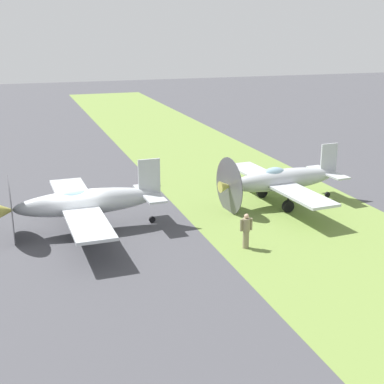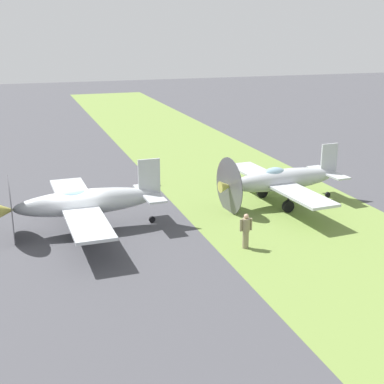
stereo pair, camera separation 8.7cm
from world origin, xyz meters
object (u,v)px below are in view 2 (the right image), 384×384
Objects in this scene: airplane_lead at (84,202)px; airplane_wingman at (281,180)px; ground_crew_chief at (246,230)px; fuel_drum at (148,178)px.

airplane_wingman is (0.84, -11.66, -0.06)m from airplane_lead.
airplane_wingman is 5.78× the size of ground_crew_chief.
ground_crew_chief is (-4.72, -6.99, -0.64)m from airplane_lead.
airplane_lead is at bearing 90.01° from airplane_wingman.
fuel_drum is at bearing 98.38° from ground_crew_chief.
fuel_drum is (12.05, 1.79, -0.46)m from ground_crew_chief.
ground_crew_chief is 12.19m from fuel_drum.
airplane_wingman is at bearing -135.13° from fuel_drum.
ground_crew_chief is at bearing 135.88° from airplane_wingman.
airplane_lead reaches higher than airplane_wingman.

